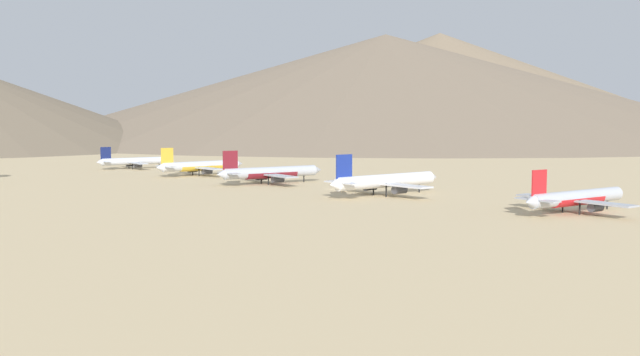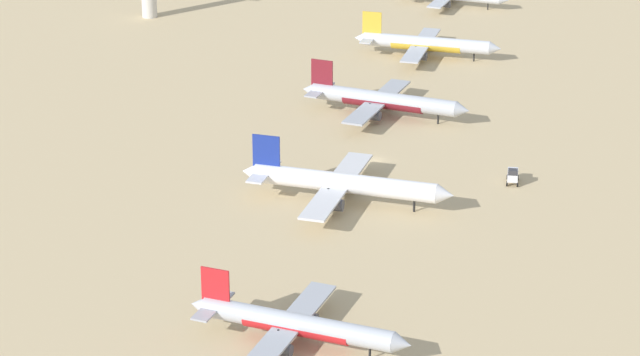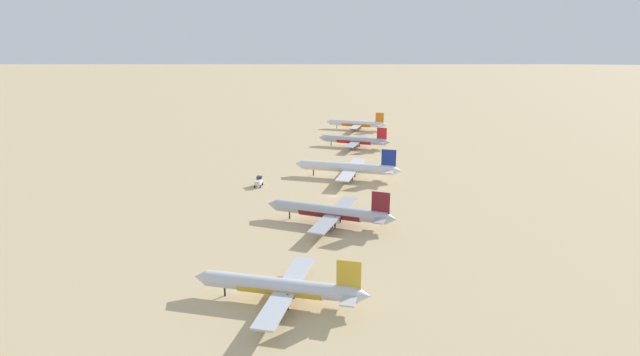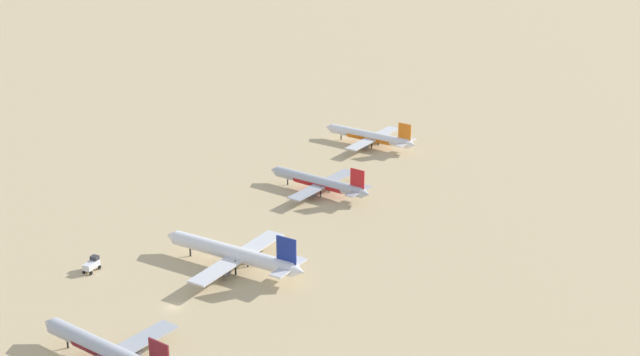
% 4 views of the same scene
% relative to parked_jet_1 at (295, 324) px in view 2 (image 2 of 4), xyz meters
% --- Properties ---
extents(ground_plane, '(1800.00, 1800.00, 0.00)m').
position_rel_parked_jet_1_xyz_m(ground_plane, '(-0.27, 87.25, -3.91)').
color(ground_plane, tan).
extents(parked_jet_1, '(40.63, 33.24, 11.76)m').
position_rel_parked_jet_1_xyz_m(parked_jet_1, '(0.00, 0.00, 0.00)').
color(parked_jet_1, '#B2B7C1').
rests_on(parked_jet_1, ground).
extents(parked_jet_2, '(47.11, 38.37, 13.58)m').
position_rel_parked_jet_1_xyz_m(parked_jet_2, '(-3.28, 61.38, 0.66)').
color(parked_jet_2, white).
rests_on(parked_jet_2, ground).
extents(parked_jet_3, '(44.54, 36.48, 12.91)m').
position_rel_parked_jet_1_xyz_m(parked_jet_3, '(-3.56, 117.40, 0.38)').
color(parked_jet_3, '#B2B7C1').
rests_on(parked_jet_3, ground).
extents(parked_jet_4, '(42.97, 34.93, 12.39)m').
position_rel_parked_jet_1_xyz_m(parked_jet_4, '(0.71, 169.37, 0.21)').
color(parked_jet_4, silver).
rests_on(parked_jet_4, ground).
extents(service_truck, '(2.88, 5.30, 3.90)m').
position_rel_parked_jet_1_xyz_m(service_truck, '(31.81, 79.53, -1.83)').
color(service_truck, silver).
rests_on(service_truck, ground).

